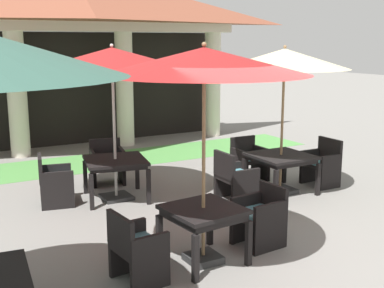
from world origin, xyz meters
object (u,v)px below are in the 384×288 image
patio_chair_near_foreground_east (260,217)px  patio_umbrella_far_back (285,60)px  patio_table_mid_left (115,164)px  patio_table_far_back (281,159)px  patio_chair_mid_left_north (107,162)px  patio_umbrella_near_foreground (204,63)px  patio_chair_near_foreground_west (136,249)px  patio_table_near_foreground (203,215)px  patio_chair_mid_left_west (54,182)px  patio_chair_far_back_west (234,178)px  patio_chair_far_back_north (249,160)px  patio_chair_far_back_east (322,164)px  patio_umbrella_mid_left (112,59)px

patio_chair_near_foreground_east → patio_umbrella_far_back: patio_umbrella_far_back is taller
patio_table_mid_left → patio_table_far_back: bearing=-22.3°
patio_chair_near_foreground_east → patio_chair_mid_left_north: bearing=5.6°
patio_table_mid_left → patio_umbrella_far_back: (2.79, -1.14, 1.79)m
patio_umbrella_near_foreground → patio_chair_near_foreground_west: size_ratio=3.23×
patio_table_near_foreground → patio_chair_near_foreground_east: 0.99m
patio_chair_mid_left_west → patio_chair_far_back_west: (2.81, -1.35, 0.00)m
patio_chair_far_back_north → patio_chair_far_back_east: (1.00, -1.03, 0.01)m
patio_table_mid_left → patio_umbrella_far_back: size_ratio=0.46×
patio_chair_mid_left_west → patio_table_far_back: patio_chair_mid_left_west is taller
patio_chair_near_foreground_west → patio_umbrella_near_foreground: bearing=90.0°
patio_chair_mid_left_west → patio_table_mid_left: bearing=90.0°
patio_umbrella_mid_left → patio_chair_mid_left_north: bearing=78.1°
patio_chair_far_back_west → patio_chair_far_back_north: size_ratio=1.04×
patio_chair_mid_left_west → patio_chair_far_back_north: (3.84, -0.35, 0.00)m
patio_chair_far_back_east → patio_umbrella_mid_left: bearing=73.9°
patio_umbrella_near_foreground → patio_umbrella_far_back: 3.36m
patio_umbrella_far_back → patio_chair_far_back_north: 2.26m
patio_chair_mid_left_west → patio_chair_mid_left_north: bearing=134.9°
patio_umbrella_near_foreground → patio_chair_mid_left_west: size_ratio=3.16×
patio_chair_mid_left_west → patio_umbrella_far_back: 4.54m
patio_umbrella_near_foreground → patio_chair_far_back_east: bearing=26.1°
patio_table_far_back → patio_chair_far_back_west: patio_chair_far_back_west is taller
patio_umbrella_mid_left → patio_chair_far_back_west: (1.77, -1.13, -2.05)m
patio_chair_near_foreground_west → patio_chair_mid_left_north: bearing=159.1°
patio_chair_near_foreground_west → patio_table_far_back: 4.24m
patio_umbrella_far_back → patio_chair_far_back_east: bearing=-0.8°
patio_umbrella_mid_left → patio_table_mid_left: bearing=76.0°
patio_table_far_back → patio_chair_far_back_east: patio_chair_far_back_east is taller
patio_chair_far_back_north → patio_chair_far_back_west: bearing=44.8°
patio_chair_mid_left_west → patio_chair_mid_left_north: patio_chair_mid_left_west is taller
patio_chair_mid_left_north → patio_chair_far_back_east: size_ratio=0.94×
patio_chair_far_back_west → patio_chair_near_foreground_west: bearing=-53.3°
patio_table_far_back → patio_chair_far_back_east: size_ratio=1.15×
patio_table_near_foreground → patio_umbrella_far_back: bearing=34.0°
patio_chair_mid_left_west → patio_chair_far_back_east: bearing=86.0°
patio_umbrella_mid_left → patio_chair_far_back_north: patio_umbrella_mid_left is taller
patio_chair_far_back_north → patio_chair_near_foreground_west: bearing=39.1°
patio_umbrella_far_back → patio_chair_far_back_east: patio_umbrella_far_back is taller
patio_table_near_foreground → patio_umbrella_far_back: size_ratio=0.35×
patio_table_mid_left → patio_chair_far_back_north: patio_chair_far_back_north is taller
patio_chair_near_foreground_east → patio_table_mid_left: 3.10m
patio_umbrella_near_foreground → patio_table_far_back: (2.78, 1.87, -1.89)m
patio_chair_near_foreground_east → patio_chair_far_back_north: (1.84, 2.80, 0.01)m
patio_umbrella_far_back → patio_table_far_back: bearing=90.0°
patio_chair_near_foreground_west → patio_umbrella_far_back: (3.75, 1.96, 2.02)m
patio_chair_near_foreground_east → patio_table_far_back: patio_chair_near_foreground_east is taller
patio_chair_far_back_west → patio_table_near_foreground: bearing=-42.3°
patio_chair_mid_left_west → patio_table_far_back: size_ratio=0.83×
patio_umbrella_near_foreground → patio_chair_far_back_east: 4.72m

